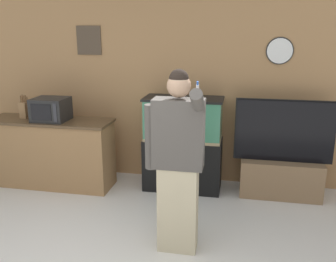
{
  "coord_description": "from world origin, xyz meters",
  "views": [
    {
      "loc": [
        1.19,
        -2.18,
        2.16
      ],
      "look_at": [
        0.42,
        1.73,
        1.05
      ],
      "focal_mm": 40.0,
      "sensor_mm": 36.0,
      "label": 1
    }
  ],
  "objects_px": {
    "microwave": "(51,109)",
    "tv_on_stand": "(281,168)",
    "person_standing": "(177,161)",
    "knife_block": "(24,109)",
    "aquarium_on_stand": "(183,144)",
    "counter_island": "(51,152)"
  },
  "relations": [
    {
      "from": "tv_on_stand",
      "to": "person_standing",
      "type": "height_order",
      "value": "person_standing"
    },
    {
      "from": "person_standing",
      "to": "knife_block",
      "type": "bearing_deg",
      "value": 151.7
    },
    {
      "from": "counter_island",
      "to": "aquarium_on_stand",
      "type": "xyz_separation_m",
      "value": [
        1.82,
        0.24,
        0.16
      ]
    },
    {
      "from": "counter_island",
      "to": "aquarium_on_stand",
      "type": "bearing_deg",
      "value": 7.58
    },
    {
      "from": "aquarium_on_stand",
      "to": "counter_island",
      "type": "bearing_deg",
      "value": -172.42
    },
    {
      "from": "counter_island",
      "to": "microwave",
      "type": "xyz_separation_m",
      "value": [
        0.06,
        -0.03,
        0.62
      ]
    },
    {
      "from": "knife_block",
      "to": "tv_on_stand",
      "type": "distance_m",
      "value": 3.57
    },
    {
      "from": "knife_block",
      "to": "tv_on_stand",
      "type": "bearing_deg",
      "value": 3.29
    },
    {
      "from": "counter_island",
      "to": "knife_block",
      "type": "xyz_separation_m",
      "value": [
        -0.38,
        0.04,
        0.59
      ]
    },
    {
      "from": "counter_island",
      "to": "tv_on_stand",
      "type": "distance_m",
      "value": 3.13
    },
    {
      "from": "tv_on_stand",
      "to": "person_standing",
      "type": "bearing_deg",
      "value": -127.25
    },
    {
      "from": "person_standing",
      "to": "tv_on_stand",
      "type": "bearing_deg",
      "value": 52.75
    },
    {
      "from": "counter_island",
      "to": "aquarium_on_stand",
      "type": "distance_m",
      "value": 1.84
    },
    {
      "from": "tv_on_stand",
      "to": "knife_block",
      "type": "bearing_deg",
      "value": -176.71
    },
    {
      "from": "knife_block",
      "to": "tv_on_stand",
      "type": "xyz_separation_m",
      "value": [
        3.49,
        0.2,
        -0.68
      ]
    },
    {
      "from": "microwave",
      "to": "person_standing",
      "type": "distance_m",
      "value": 2.28
    },
    {
      "from": "knife_block",
      "to": "aquarium_on_stand",
      "type": "xyz_separation_m",
      "value": [
        2.2,
        0.2,
        -0.43
      ]
    },
    {
      "from": "tv_on_stand",
      "to": "person_standing",
      "type": "xyz_separation_m",
      "value": [
        -1.12,
        -1.48,
        0.56
      ]
    },
    {
      "from": "person_standing",
      "to": "counter_island",
      "type": "bearing_deg",
      "value": 148.13
    },
    {
      "from": "aquarium_on_stand",
      "to": "person_standing",
      "type": "distance_m",
      "value": 1.52
    },
    {
      "from": "microwave",
      "to": "tv_on_stand",
      "type": "height_order",
      "value": "tv_on_stand"
    },
    {
      "from": "aquarium_on_stand",
      "to": "person_standing",
      "type": "xyz_separation_m",
      "value": [
        0.18,
        -1.48,
        0.3
      ]
    }
  ]
}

